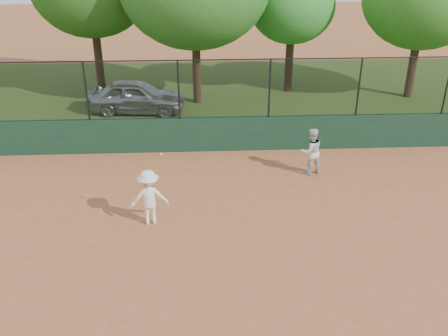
{
  "coord_description": "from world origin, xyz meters",
  "views": [
    {
      "loc": [
        0.2,
        -9.81,
        7.23
      ],
      "look_at": [
        0.8,
        2.2,
        1.2
      ],
      "focal_mm": 40.0,
      "sensor_mm": 36.0,
      "label": 1
    }
  ],
  "objects_px": {
    "player_main": "(149,197)",
    "parked_car": "(137,96)",
    "player_second": "(311,151)",
    "tree_3": "(292,7)"
  },
  "relations": [
    {
      "from": "player_main",
      "to": "parked_car",
      "type": "bearing_deg",
      "value": 98.21
    },
    {
      "from": "parked_car",
      "to": "player_second",
      "type": "distance_m",
      "value": 8.44
    },
    {
      "from": "player_second",
      "to": "player_main",
      "type": "xyz_separation_m",
      "value": [
        -4.78,
        -2.65,
        0.01
      ]
    },
    {
      "from": "player_second",
      "to": "parked_car",
      "type": "bearing_deg",
      "value": -59.91
    },
    {
      "from": "parked_car",
      "to": "player_second",
      "type": "height_order",
      "value": "player_second"
    },
    {
      "from": "player_main",
      "to": "tree_3",
      "type": "height_order",
      "value": "tree_3"
    },
    {
      "from": "parked_car",
      "to": "player_second",
      "type": "bearing_deg",
      "value": -129.21
    },
    {
      "from": "player_second",
      "to": "player_main",
      "type": "bearing_deg",
      "value": 13.57
    },
    {
      "from": "player_second",
      "to": "tree_3",
      "type": "distance_m",
      "value": 8.98
    },
    {
      "from": "player_second",
      "to": "tree_3",
      "type": "relative_size",
      "value": 0.28
    }
  ]
}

